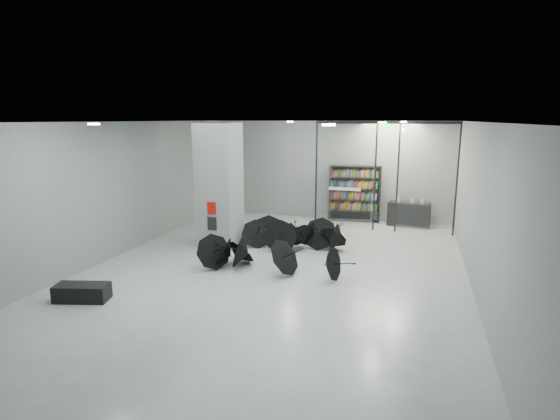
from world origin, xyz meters
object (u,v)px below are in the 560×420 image
(bench, at_px, (82,292))
(bookshelf, at_px, (354,194))
(shop_counter, at_px, (409,214))
(umbrella_cluster, at_px, (280,247))
(column, at_px, (219,185))

(bench, xyz_separation_m, bookshelf, (4.80, 9.89, 0.94))
(bookshelf, height_order, shop_counter, bookshelf)
(bookshelf, relative_size, umbrella_cluster, 0.51)
(bench, bearing_deg, shop_counter, 39.15)
(bookshelf, bearing_deg, column, -135.46)
(column, xyz_separation_m, shop_counter, (5.85, 4.53, -1.53))
(column, bearing_deg, umbrella_cluster, -16.36)
(bench, relative_size, umbrella_cluster, 0.27)
(bench, height_order, shop_counter, shop_counter)
(bench, relative_size, shop_counter, 0.77)
(column, relative_size, shop_counter, 2.58)
(bookshelf, height_order, umbrella_cluster, bookshelf)
(bench, xyz_separation_m, shop_counter, (6.94, 9.67, 0.27))
(column, distance_m, bookshelf, 6.09)
(umbrella_cluster, bearing_deg, column, 163.64)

